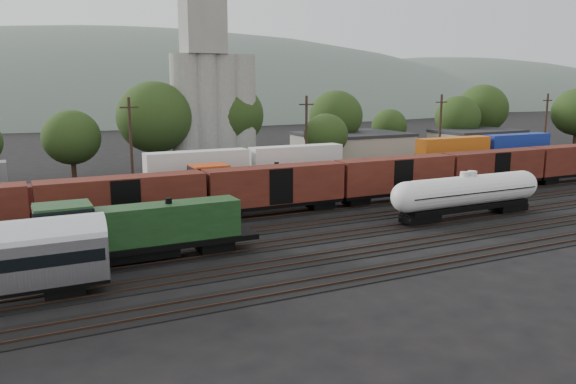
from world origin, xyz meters
name	(u,v)px	position (x,y,z in m)	size (l,w,h in m)	color
ground	(304,225)	(0.00, 0.00, 0.00)	(600.00, 600.00, 0.00)	black
tracks	(304,224)	(0.00, 0.00, 0.05)	(180.00, 33.20, 0.20)	black
green_locomotive	(128,230)	(-17.69, -5.00, 2.72)	(18.11, 3.20, 4.79)	black
tank_car_a	(464,193)	(15.51, -5.00, 2.71)	(17.42, 3.12, 4.57)	silver
tank_car_b	(471,192)	(16.52, -5.00, 2.72)	(17.51, 3.14, 4.59)	silver
orange_locomotive	(250,183)	(-1.49, 10.00, 2.70)	(19.04, 3.17, 4.76)	black
boxcar_string	(204,192)	(-8.48, 5.00, 3.12)	(153.60, 2.90, 4.20)	black
container_wall	(253,175)	(0.93, 15.00, 2.76)	(160.00, 2.60, 5.80)	black
grain_silo	(213,100)	(3.28, 36.00, 11.26)	(13.40, 5.00, 29.00)	gray
industrial_sheds	(236,155)	(6.63, 35.25, 2.56)	(119.38, 17.26, 5.10)	#9E937F
tree_band	(246,122)	(9.29, 37.61, 7.62)	(164.25, 23.37, 14.00)	black
utility_poles	(225,142)	(0.00, 22.00, 6.21)	(122.20, 0.36, 12.00)	black
distant_hills	(113,150)	(23.92, 260.00, -20.56)	(860.00, 286.00, 130.00)	#59665B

